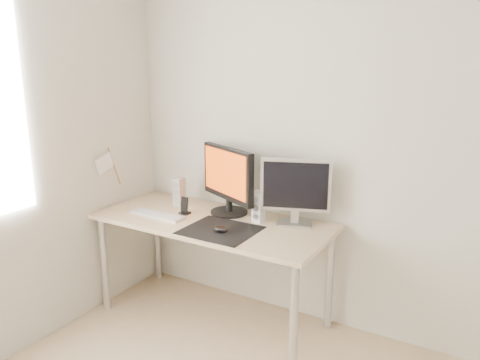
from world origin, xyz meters
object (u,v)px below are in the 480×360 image
at_px(speaker_right, 258,206).
at_px(keyboard, 157,215).
at_px(second_monitor, 296,188).
at_px(desk, 212,230).
at_px(phone_dock, 185,209).
at_px(mouse, 220,229).
at_px(main_monitor, 228,178).
at_px(speaker_left, 179,192).

height_order(speaker_right, keyboard, speaker_right).
distance_m(speaker_right, keyboard, 0.71).
distance_m(second_monitor, keyboard, 0.97).
xyz_separation_m(desk, phone_dock, (-0.23, -0.00, 0.12)).
bearing_deg(desk, phone_dock, -179.79).
bearing_deg(second_monitor, mouse, -131.87).
height_order(desk, main_monitor, main_monitor).
bearing_deg(speaker_left, desk, -20.55).
bearing_deg(desk, keyboard, -160.17).
distance_m(keyboard, phone_dock, 0.19).
bearing_deg(main_monitor, second_monitor, 3.95).
distance_m(desk, speaker_left, 0.45).
relative_size(keyboard, phone_dock, 3.45).
bearing_deg(speaker_right, main_monitor, 172.17).
relative_size(speaker_right, phone_dock, 1.69).
relative_size(second_monitor, keyboard, 1.04).
bearing_deg(phone_dock, second_monitor, 14.78).
xyz_separation_m(speaker_right, phone_dock, (-0.51, -0.13, -0.07)).
distance_m(desk, second_monitor, 0.64).
xyz_separation_m(main_monitor, second_monitor, (0.49, 0.03, -0.01)).
height_order(mouse, desk, mouse).
bearing_deg(second_monitor, speaker_left, -176.71).
distance_m(main_monitor, keyboard, 0.55).
relative_size(second_monitor, phone_dock, 3.57).
bearing_deg(speaker_right, speaker_left, 178.48).
height_order(desk, keyboard, keyboard).
bearing_deg(main_monitor, keyboard, -143.22).
xyz_separation_m(mouse, speaker_left, (-0.56, 0.32, 0.08)).
relative_size(second_monitor, speaker_right, 2.11).
bearing_deg(mouse, phone_dock, 156.65).
bearing_deg(speaker_left, mouse, -29.58).
distance_m(desk, main_monitor, 0.37).
bearing_deg(mouse, main_monitor, 114.65).
xyz_separation_m(desk, speaker_left, (-0.38, 0.14, 0.18)).
bearing_deg(second_monitor, main_monitor, -176.05).
xyz_separation_m(mouse, second_monitor, (0.33, 0.37, 0.22)).
height_order(desk, speaker_right, speaker_right).
xyz_separation_m(second_monitor, phone_dock, (-0.74, -0.20, -0.20)).
relative_size(desk, second_monitor, 3.66).
distance_m(mouse, keyboard, 0.55).
relative_size(speaker_left, speaker_right, 1.00).
bearing_deg(second_monitor, phone_dock, -165.22).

